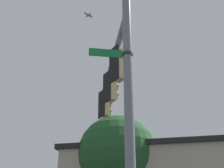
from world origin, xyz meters
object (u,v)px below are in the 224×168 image
Objects in this scene: traffic_light_mid_inner at (111,88)px; street_name_sign at (117,54)px; traffic_light_mid_outer at (105,104)px; traffic_light_nearest_pole at (119,65)px; bird_flying at (88,15)px.

traffic_light_mid_inner reaches higher than street_name_sign.
traffic_light_mid_outer reaches higher than street_name_sign.
bird_flying is at bearing -177.17° from traffic_light_nearest_pole.
traffic_light_nearest_pole is 1.56m from street_name_sign.
traffic_light_nearest_pole is 1.79m from traffic_light_mid_inner.
bird_flying is (-3.39, 0.75, 3.85)m from street_name_sign.
traffic_light_nearest_pole is 4.02m from bird_flying.
bird_flying is (1.11, -1.52, 3.38)m from traffic_light_mid_outer.
traffic_light_mid_inner is at bearing 156.78° from traffic_light_nearest_pole.
traffic_light_mid_outer is 3.87m from bird_flying.
traffic_light_mid_inner is (-1.64, 0.71, 0.00)m from traffic_light_nearest_pole.
traffic_light_mid_outer is at bearing 153.28° from street_name_sign.
traffic_light_mid_outer is 1.20× the size of street_name_sign.
traffic_light_nearest_pole is at bearing 144.87° from street_name_sign.
traffic_light_nearest_pole is 3.58m from traffic_light_mid_outer.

